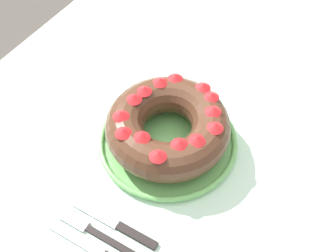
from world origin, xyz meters
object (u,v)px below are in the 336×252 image
Objects in this scene: serving_dish at (168,140)px; fork at (100,235)px; cake_knife at (119,226)px; bundt_cake at (168,125)px.

fork is (-0.26, 0.00, -0.01)m from serving_dish.
fork is 0.04m from cake_knife.
serving_dish reaches higher than fork.
bundt_cake is 1.24× the size of fork.
fork is at bearing 150.42° from cake_knife.
fork is 1.11× the size of cake_knife.
bundt_cake reaches higher than cake_knife.
fork is (-0.26, 0.00, -0.06)m from bundt_cake.
bundt_cake reaches higher than serving_dish.
bundt_cake is 1.38× the size of cake_knife.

